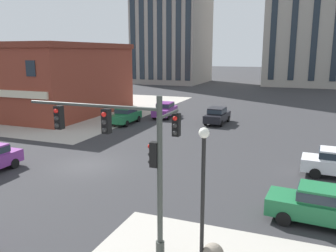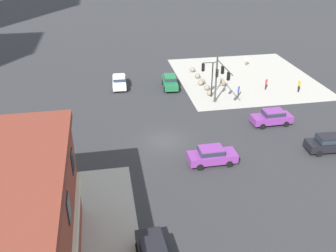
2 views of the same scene
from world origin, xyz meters
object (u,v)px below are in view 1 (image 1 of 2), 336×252
car_cross_far (217,115)px  street_lamp_corner_near (203,179)px  car_cross_eastbound (321,204)px  car_main_mid (165,109)px  car_cross_westbound (126,115)px  traffic_signal_main (135,150)px

car_cross_far → street_lamp_corner_near: bearing=-77.8°
car_cross_eastbound → car_main_mid: 26.33m
car_cross_westbound → car_main_mid: size_ratio=0.98×
car_cross_far → car_cross_eastbound: bearing=-64.9°
car_cross_eastbound → car_cross_westbound: same height
street_lamp_corner_near → car_cross_far: 25.01m
street_lamp_corner_near → car_cross_westbound: street_lamp_corner_near is taller
street_lamp_corner_near → car_cross_eastbound: bearing=49.0°
street_lamp_corner_near → car_cross_eastbound: 6.50m
car_cross_eastbound → traffic_signal_main: bearing=-146.4°
street_lamp_corner_near → car_cross_westbound: size_ratio=1.11×
car_cross_westbound → car_main_mid: (2.46, 4.87, 0.00)m
car_cross_eastbound → car_main_mid: same height
car_cross_westbound → car_cross_far: (8.85, 3.43, 0.00)m
street_lamp_corner_near → car_cross_far: bearing=102.2°
traffic_signal_main → car_cross_westbound: traffic_signal_main is taller
street_lamp_corner_near → car_main_mid: 28.38m
car_cross_westbound → car_main_mid: 5.45m
street_lamp_corner_near → car_cross_far: (-5.25, 24.36, -2.20)m
car_cross_westbound → car_cross_far: size_ratio=0.99×
street_lamp_corner_near → car_cross_westbound: 25.33m
traffic_signal_main → street_lamp_corner_near: (2.64, -0.21, -0.71)m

